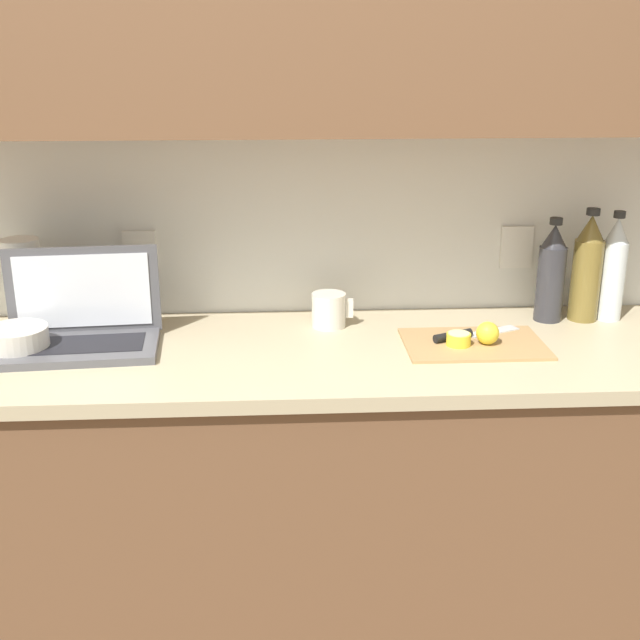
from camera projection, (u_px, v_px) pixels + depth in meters
wall_back at (253, 73)px, 2.01m from camera, size 5.20×0.38×2.60m
counter_unit at (254, 504)px, 2.14m from camera, size 2.52×0.61×0.90m
laptop at (82, 324)px, 2.01m from camera, size 0.39×0.25×0.24m
cutting_board at (474, 344)px, 2.02m from camera, size 0.35×0.24×0.01m
knife at (462, 335)px, 2.05m from camera, size 0.25×0.13×0.02m
lemon_half_cut at (459, 339)px, 2.00m from camera, size 0.06×0.06×0.03m
lemon_whole_beside at (488, 333)px, 2.01m from camera, size 0.06×0.06×0.06m
bottle_green_soda at (551, 274)px, 2.18m from camera, size 0.08×0.08×0.29m
bottle_oil_tall at (587, 269)px, 2.18m from camera, size 0.08×0.08×0.31m
bottle_water_clear at (613, 270)px, 2.18m from camera, size 0.07×0.07×0.30m
measuring_cup at (329, 310)px, 2.15m from camera, size 0.11×0.09×0.09m
bowl_white at (17, 342)px, 1.95m from camera, size 0.15×0.15×0.07m
paper_towel_roll at (24, 284)px, 2.12m from camera, size 0.10×0.10×0.24m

